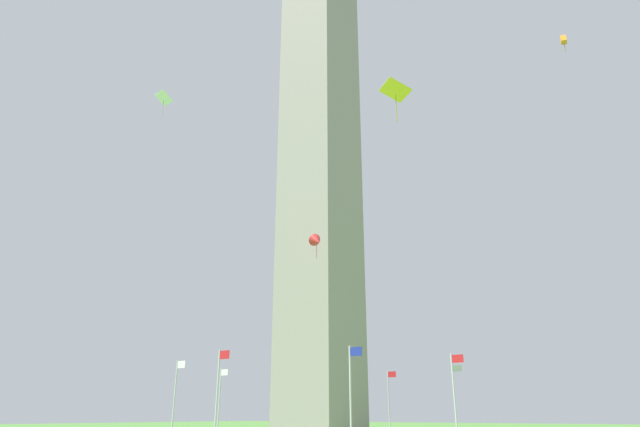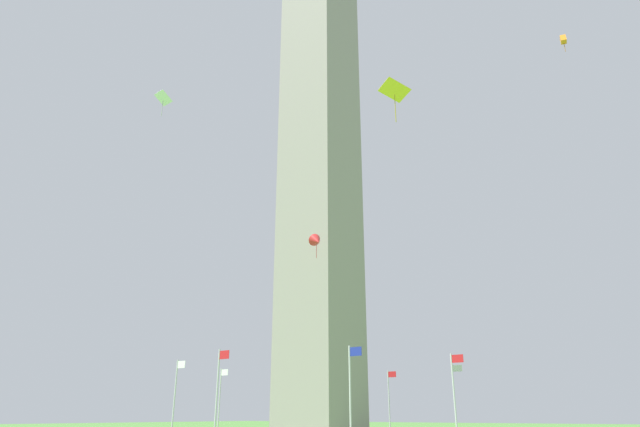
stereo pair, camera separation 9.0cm
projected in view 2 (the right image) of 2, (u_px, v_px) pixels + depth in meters
obelisk_monument at (320, 147)px, 60.62m from camera, size 6.69×6.69×60.84m
flagpole_n at (455, 394)px, 44.07m from camera, size 1.12×0.14×7.23m
flagpole_ne at (455, 398)px, 53.44m from camera, size 1.12×0.14×7.23m
flagpole_e at (389, 400)px, 61.62m from camera, size 1.12×0.14×7.23m
flagpole_se at (302, 401)px, 63.82m from camera, size 1.12×0.14×7.23m
flagpole_s at (220, 399)px, 58.75m from camera, size 1.12×0.14×7.23m
flagpole_sw at (175, 396)px, 49.38m from camera, size 1.12×0.14×7.23m
flagpole_w at (218, 393)px, 41.19m from camera, size 1.12×0.14×7.23m
flagpole_nw at (351, 392)px, 39.00m from camera, size 1.12×0.14×7.23m
kite_white_diamond at (163, 99)px, 36.54m from camera, size 1.06×0.94×1.66m
kite_red_delta at (317, 241)px, 49.56m from camera, size 1.81×1.68×2.34m
kite_orange_box at (563, 40)px, 44.59m from camera, size 0.58×0.76×1.61m
kite_yellow_diamond at (394, 91)px, 27.89m from camera, size 1.81×1.79×2.12m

